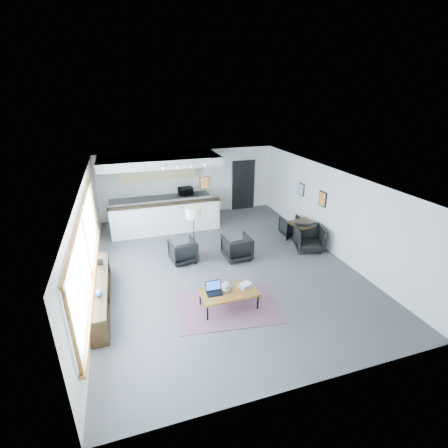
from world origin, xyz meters
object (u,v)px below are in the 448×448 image
object	(u,v)px
book_stack	(245,285)
dining_chair_far	(291,227)
floor_lamp	(193,214)
microwave	(185,190)
laptop	(214,289)
dining_chair_near	(309,239)
armchair_left	(183,250)
ceramic_pot	(227,286)
dining_table	(304,225)
coffee_table	(229,293)
armchair_right	(237,246)

from	to	relation	value
book_stack	dining_chair_far	xyz separation A→B (m)	(2.96, 3.16, -0.17)
floor_lamp	microwave	bearing A→B (deg)	82.54
laptop	dining_chair_near	size ratio (longest dim) A/B	0.49
book_stack	floor_lamp	xyz separation A→B (m)	(-0.65, 2.60, 0.93)
book_stack	floor_lamp	world-z (taller)	floor_lamp
book_stack	armchair_left	world-z (taller)	armchair_left
book_stack	dining_chair_near	xyz separation A→B (m)	(2.95, 2.00, -0.11)
ceramic_pot	dining_chair_near	size ratio (longest dim) A/B	0.36
dining_table	dining_chair_near	size ratio (longest dim) A/B	1.31
coffee_table	armchair_left	distance (m)	2.59
book_stack	armchair_right	xyz separation A→B (m)	(0.55, 2.14, -0.07)
coffee_table	floor_lamp	world-z (taller)	floor_lamp
armchair_left	microwave	bearing A→B (deg)	-109.93
ceramic_pot	floor_lamp	bearing A→B (deg)	93.56
armchair_left	armchair_right	bearing A→B (deg)	162.31
dining_chair_near	book_stack	bearing A→B (deg)	-129.48
armchair_right	dining_table	distance (m)	2.51
coffee_table	dining_chair_far	xyz separation A→B (m)	(3.41, 3.24, -0.09)
dining_chair_near	dining_chair_far	size ratio (longest dim) A/B	1.21
coffee_table	ceramic_pot	xyz separation A→B (m)	(-0.04, 0.03, 0.16)
ceramic_pot	microwave	bearing A→B (deg)	87.31
armchair_right	dining_chair_near	distance (m)	2.40
armchair_left	book_stack	bearing A→B (deg)	106.09
armchair_right	microwave	size ratio (longest dim) A/B	1.50
coffee_table	dining_table	xyz separation A→B (m)	(3.47, 2.59, 0.24)
coffee_table	armchair_left	xyz separation A→B (m)	(-0.59, 2.52, -0.02)
dining_table	armchair_left	bearing A→B (deg)	-179.05
laptop	microwave	xyz separation A→B (m)	(0.59, 6.05, 0.61)
floor_lamp	ceramic_pot	bearing A→B (deg)	-86.44
coffee_table	armchair_left	size ratio (longest dim) A/B	1.78
microwave	laptop	bearing A→B (deg)	-101.34
laptop	microwave	bearing A→B (deg)	85.18
ceramic_pot	laptop	bearing A→B (deg)	168.12
book_stack	coffee_table	bearing A→B (deg)	-169.52
armchair_left	floor_lamp	xyz separation A→B (m)	(0.39, 0.16, 1.03)
microwave	floor_lamp	bearing A→B (deg)	-103.25
coffee_table	dining_chair_near	distance (m)	3.98
book_stack	ceramic_pot	bearing A→B (deg)	-173.47
coffee_table	book_stack	world-z (taller)	book_stack
book_stack	armchair_right	bearing A→B (deg)	75.50
laptop	armchair_right	bearing A→B (deg)	58.66
armchair_left	armchair_right	xyz separation A→B (m)	(1.59, -0.30, 0.03)
dining_chair_far	microwave	xyz separation A→B (m)	(-3.15, 2.90, 0.81)
laptop	ceramic_pot	world-z (taller)	ceramic_pot
dining_chair_far	microwave	size ratio (longest dim) A/B	1.14
armchair_right	coffee_table	bearing A→B (deg)	63.65
laptop	armchair_right	distance (m)	2.52
laptop	coffee_table	bearing A→B (deg)	-14.38
armchair_left	microwave	distance (m)	3.79
dining_chair_far	microwave	distance (m)	4.36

